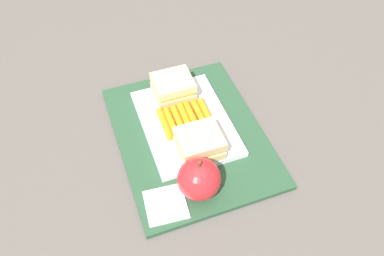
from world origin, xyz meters
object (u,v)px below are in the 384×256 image
(food_tray, at_px, (186,123))
(sandwich_half_right, at_px, (199,143))
(apple, at_px, (199,179))
(carrot_sticks_bundle, at_px, (186,119))
(paper_napkin, at_px, (166,205))
(sandwich_half_left, at_px, (173,87))

(food_tray, height_order, sandwich_half_right, sandwich_half_right)
(food_tray, bearing_deg, apple, -10.71)
(carrot_sticks_bundle, relative_size, paper_napkin, 1.45)
(sandwich_half_right, distance_m, paper_napkin, 0.13)
(sandwich_half_right, relative_size, paper_napkin, 1.14)
(sandwich_half_left, bearing_deg, apple, -7.13)
(sandwich_half_right, height_order, carrot_sticks_bundle, sandwich_half_right)
(food_tray, xyz_separation_m, apple, (0.15, -0.03, 0.03))
(sandwich_half_left, xyz_separation_m, apple, (0.23, -0.03, 0.00))
(food_tray, relative_size, sandwich_half_right, 2.88)
(food_tray, xyz_separation_m, paper_napkin, (0.16, -0.09, -0.00))
(sandwich_half_left, distance_m, apple, 0.23)
(carrot_sticks_bundle, bearing_deg, sandwich_half_left, -179.91)
(food_tray, xyz_separation_m, sandwich_half_right, (0.08, 0.00, 0.03))
(apple, bearing_deg, sandwich_half_left, 172.87)
(sandwich_half_right, bearing_deg, paper_napkin, -48.41)
(food_tray, relative_size, carrot_sticks_bundle, 2.26)
(sandwich_half_left, bearing_deg, carrot_sticks_bundle, 0.09)
(apple, bearing_deg, sandwich_half_right, 158.82)
(sandwich_half_left, bearing_deg, food_tray, 0.00)
(apple, bearing_deg, paper_napkin, -83.18)
(apple, xyz_separation_m, paper_napkin, (0.01, -0.06, -0.04))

